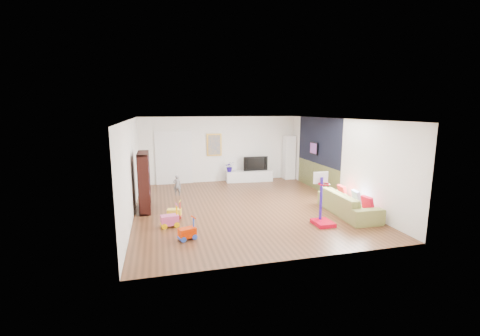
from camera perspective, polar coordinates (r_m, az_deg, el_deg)
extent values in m
cube|color=brown|center=(10.08, 0.57, -6.84)|extent=(6.50, 7.50, 0.00)
cube|color=white|center=(9.63, 0.60, 8.69)|extent=(6.50, 7.50, 0.00)
cube|color=white|center=(13.38, -3.57, 3.33)|extent=(6.50, 0.00, 2.70)
cube|color=white|center=(6.30, 9.46, -4.77)|extent=(6.50, 0.00, 2.70)
cube|color=silver|center=(9.47, -18.78, -0.11)|extent=(0.00, 7.50, 2.70)
cube|color=silver|center=(11.05, 17.10, 1.41)|extent=(0.00, 7.50, 2.70)
cube|color=black|center=(12.19, 13.74, 4.74)|extent=(0.01, 3.20, 1.70)
cube|color=brown|center=(12.38, 13.48, -1.49)|extent=(0.01, 3.20, 1.00)
cube|color=white|center=(13.17, -11.67, 1.70)|extent=(1.45, 0.06, 2.10)
cube|color=gold|center=(13.28, -4.61, 4.13)|extent=(0.62, 0.06, 0.92)
cube|color=#7F3F8C|center=(12.36, 12.98, 3.45)|extent=(0.04, 0.56, 0.46)
cube|color=silver|center=(13.49, 1.64, -1.43)|extent=(1.96, 0.61, 0.45)
cube|color=white|center=(14.05, 8.69, 1.88)|extent=(0.44, 0.44, 1.88)
cube|color=black|center=(9.92, -16.65, -2.34)|extent=(0.32, 1.20, 1.75)
imported|color=olive|center=(9.77, 18.71, -6.00)|extent=(0.93, 2.22, 0.64)
cube|color=#BA021A|center=(8.60, 14.72, -5.41)|extent=(0.48, 0.59, 1.39)
cube|color=yellow|center=(9.11, -11.61, -7.28)|extent=(0.42, 0.31, 0.50)
cube|color=red|center=(7.64, -9.40, -10.63)|extent=(0.45, 0.35, 0.52)
cube|color=#D74E8F|center=(8.49, -12.42, -8.34)|extent=(0.47, 0.33, 0.58)
imported|color=slate|center=(11.49, -11.11, -3.01)|extent=(0.28, 0.19, 0.73)
imported|color=black|center=(13.54, 2.68, 0.86)|extent=(1.04, 0.15, 0.60)
imported|color=navy|center=(13.21, -1.84, 0.24)|extent=(0.41, 0.36, 0.42)
cube|color=red|center=(9.33, 21.71, -5.78)|extent=(0.14, 0.37, 0.36)
cube|color=white|center=(9.83, 19.99, -4.86)|extent=(0.16, 0.39, 0.38)
cube|color=red|center=(10.36, 17.72, -3.97)|extent=(0.11, 0.37, 0.37)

